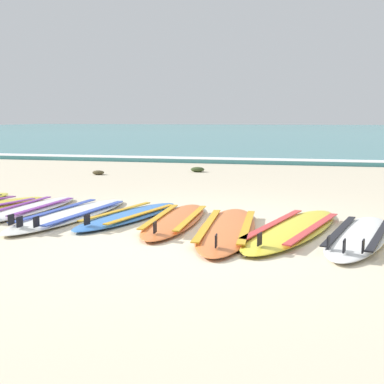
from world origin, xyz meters
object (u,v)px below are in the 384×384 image
(surfboard_5, at_px, (175,220))
(surfboard_8, at_px, (359,236))
(surfboard_2, at_px, (31,209))
(surfboard_7, at_px, (293,229))
(surfboard_6, at_px, (227,229))
(surfboard_4, at_px, (129,216))
(surfboard_3, at_px, (71,214))

(surfboard_5, distance_m, surfboard_8, 1.98)
(surfboard_2, height_order, surfboard_7, same)
(surfboard_6, distance_m, surfboard_7, 0.69)
(surfboard_4, distance_m, surfboard_7, 1.93)
(surfboard_2, xyz_separation_m, surfboard_6, (2.61, -0.59, -0.00))
(surfboard_2, height_order, surfboard_6, same)
(surfboard_3, xyz_separation_m, surfboard_5, (1.30, -0.04, -0.00))
(surfboard_2, bearing_deg, surfboard_5, -8.05)
(surfboard_6, height_order, surfboard_7, same)
(surfboard_2, xyz_separation_m, surfboard_5, (1.97, -0.28, -0.00))
(surfboard_6, xyz_separation_m, surfboard_7, (0.67, 0.13, -0.00))
(surfboard_7, distance_m, surfboard_8, 0.66)
(surfboard_3, bearing_deg, surfboard_7, -4.80)
(surfboard_6, bearing_deg, surfboard_5, 154.23)
(surfboard_3, height_order, surfboard_4, same)
(surfboard_3, height_order, surfboard_6, same)
(surfboard_5, height_order, surfboard_8, same)
(surfboard_2, height_order, surfboard_5, same)
(surfboard_3, distance_m, surfboard_5, 1.30)
(surfboard_7, bearing_deg, surfboard_3, 175.20)
(surfboard_2, distance_m, surfboard_5, 1.99)
(surfboard_7, xyz_separation_m, surfboard_8, (0.64, -0.17, 0.00))
(surfboard_2, height_order, surfboard_8, same)
(surfboard_7, bearing_deg, surfboard_6, -168.87)
(surfboard_4, bearing_deg, surfboard_5, -11.83)
(surfboard_2, bearing_deg, surfboard_4, -6.40)
(surfboard_7, bearing_deg, surfboard_4, 171.05)
(surfboard_2, relative_size, surfboard_6, 0.85)
(surfboard_8, bearing_deg, surfboard_5, 169.97)
(surfboard_5, bearing_deg, surfboard_3, 178.08)
(surfboard_3, distance_m, surfboard_8, 3.27)
(surfboard_4, relative_size, surfboard_8, 0.93)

